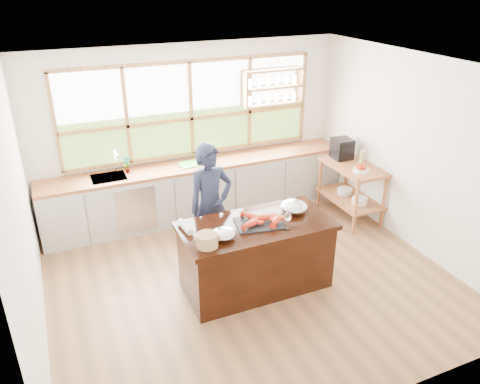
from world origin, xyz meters
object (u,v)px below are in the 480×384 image
cook (211,206)px  wicker_basket (207,240)px  espresso_machine (342,149)px  island (256,255)px

cook → wicker_basket: cook is taller
espresso_machine → island: bearing=-143.2°
cook → wicker_basket: (-0.41, -1.01, 0.13)m
island → wicker_basket: (-0.71, -0.24, 0.52)m
island → wicker_basket: bearing=-161.1°
espresso_machine → wicker_basket: espresso_machine is taller
cook → wicker_basket: size_ratio=7.13×
island → espresso_machine: 2.69m
cook → espresso_machine: 2.59m
island → cook: size_ratio=1.09×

